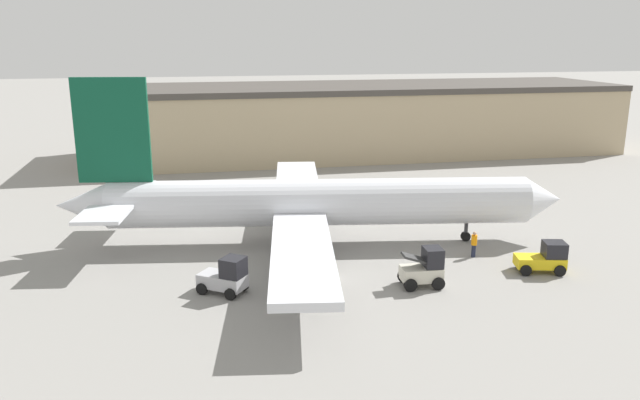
# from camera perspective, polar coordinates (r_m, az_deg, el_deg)

# --- Properties ---
(ground_plane) EXTENTS (400.00, 400.00, 0.00)m
(ground_plane) POSITION_cam_1_polar(r_m,az_deg,el_deg) (46.51, 0.00, -3.96)
(ground_plane) COLOR gray
(terminal_building) EXTENTS (65.83, 17.40, 8.87)m
(terminal_building) POSITION_cam_1_polar(r_m,az_deg,el_deg) (82.15, 3.83, 7.41)
(terminal_building) COLOR tan
(terminal_building) RESTS_ON ground_plane
(airplane) EXTENTS (37.05, 34.06, 12.22)m
(airplane) POSITION_cam_1_polar(r_m,az_deg,el_deg) (45.57, -1.38, -0.30)
(airplane) COLOR silver
(airplane) RESTS_ON ground_plane
(ground_crew_worker) EXTENTS (0.41, 0.41, 1.85)m
(ground_crew_worker) POSITION_cam_1_polar(r_m,az_deg,el_deg) (44.68, 13.90, -3.88)
(ground_crew_worker) COLOR #1E2338
(ground_crew_worker) RESTS_ON ground_plane
(baggage_tug) EXTENTS (3.19, 2.97, 2.32)m
(baggage_tug) POSITION_cam_1_polar(r_m,az_deg,el_deg) (37.84, -8.59, -6.96)
(baggage_tug) COLOR #B2B2B7
(baggage_tug) RESTS_ON ground_plane
(belt_loader_truck) EXTENTS (2.64, 1.87, 2.45)m
(belt_loader_truck) POSITION_cam_1_polar(r_m,az_deg,el_deg) (38.97, 9.52, -6.22)
(belt_loader_truck) COLOR beige
(belt_loader_truck) RESTS_ON ground_plane
(pushback_tug) EXTENTS (3.35, 2.35, 2.05)m
(pushback_tug) POSITION_cam_1_polar(r_m,az_deg,el_deg) (43.24, 19.83, -5.03)
(pushback_tug) COLOR yellow
(pushback_tug) RESTS_ON ground_plane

